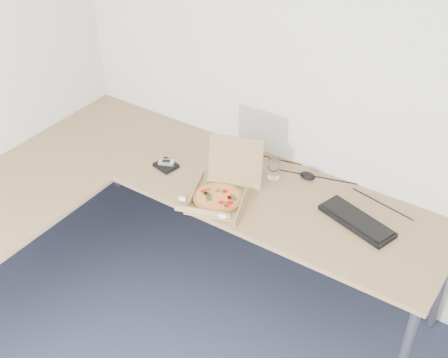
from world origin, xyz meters
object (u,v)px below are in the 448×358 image
Objects in this scene: keyboard at (357,221)px; wallet at (166,166)px; pizza_box at (220,194)px; drinking_glass at (274,168)px; desk at (135,202)px.

keyboard is 3.32× the size of wallet.
drinking_glass is (0.14, 0.34, 0.02)m from pizza_box.
drinking_glass is at bearing 47.68° from pizza_box.
drinking_glass is 0.56m from keyboard.
keyboard is (0.69, 0.23, -0.02)m from pizza_box.
keyboard reaches higher than wallet.
pizza_box is 0.43m from wallet.
pizza_box is 0.85× the size of keyboard.
wallet is at bearing -155.09° from keyboard.
pizza_box reaches higher than keyboard.
keyboard is at bearing -11.28° from drinking_glass.
desk is at bearing -71.86° from wallet.
drinking_glass reaches higher than wallet.
desk is 0.79m from drinking_glass.
desk is 0.32m from wallet.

